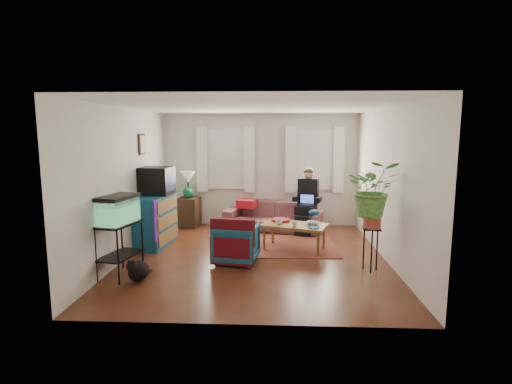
{
  "coord_description": "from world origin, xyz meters",
  "views": [
    {
      "loc": [
        0.33,
        -6.77,
        2.18
      ],
      "look_at": [
        0.0,
        0.4,
        1.1
      ],
      "focal_mm": 28.0,
      "sensor_mm": 36.0,
      "label": 1
    }
  ],
  "objects_px": {
    "side_table": "(189,212)",
    "plant_stand": "(371,249)",
    "dresser": "(154,220)",
    "coffee_table": "(294,237)",
    "aquarium_stand": "(120,250)",
    "armchair": "(237,241)",
    "sofa": "(273,211)"
  },
  "relations": [
    {
      "from": "side_table",
      "to": "coffee_table",
      "type": "relative_size",
      "value": 0.58
    },
    {
      "from": "aquarium_stand",
      "to": "side_table",
      "type": "bearing_deg",
      "value": 96.62
    },
    {
      "from": "side_table",
      "to": "coffee_table",
      "type": "bearing_deg",
      "value": -36.56
    },
    {
      "from": "sofa",
      "to": "coffee_table",
      "type": "xyz_separation_m",
      "value": [
        0.4,
        -1.55,
        -0.18
      ]
    },
    {
      "from": "side_table",
      "to": "armchair",
      "type": "distance_m",
      "value": 2.86
    },
    {
      "from": "aquarium_stand",
      "to": "plant_stand",
      "type": "relative_size",
      "value": 1.19
    },
    {
      "from": "dresser",
      "to": "side_table",
      "type": "bearing_deg",
      "value": 84.11
    },
    {
      "from": "coffee_table",
      "to": "plant_stand",
      "type": "xyz_separation_m",
      "value": [
        1.15,
        -1.1,
        0.11
      ]
    },
    {
      "from": "sofa",
      "to": "coffee_table",
      "type": "bearing_deg",
      "value": -59.66
    },
    {
      "from": "aquarium_stand",
      "to": "armchair",
      "type": "distance_m",
      "value": 1.86
    },
    {
      "from": "side_table",
      "to": "armchair",
      "type": "height_order",
      "value": "armchair"
    },
    {
      "from": "aquarium_stand",
      "to": "armchair",
      "type": "xyz_separation_m",
      "value": [
        1.7,
        0.76,
        -0.06
      ]
    },
    {
      "from": "side_table",
      "to": "aquarium_stand",
      "type": "bearing_deg",
      "value": -96.1
    },
    {
      "from": "plant_stand",
      "to": "armchair",
      "type": "bearing_deg",
      "value": 171.09
    },
    {
      "from": "plant_stand",
      "to": "dresser",
      "type": "bearing_deg",
      "value": 161.65
    },
    {
      "from": "aquarium_stand",
      "to": "coffee_table",
      "type": "height_order",
      "value": "aquarium_stand"
    },
    {
      "from": "coffee_table",
      "to": "dresser",
      "type": "bearing_deg",
      "value": -164.78
    },
    {
      "from": "dresser",
      "to": "plant_stand",
      "type": "distance_m",
      "value": 4.06
    },
    {
      "from": "side_table",
      "to": "aquarium_stand",
      "type": "relative_size",
      "value": 0.82
    },
    {
      "from": "side_table",
      "to": "plant_stand",
      "type": "bearing_deg",
      "value": -39.11
    },
    {
      "from": "dresser",
      "to": "coffee_table",
      "type": "distance_m",
      "value": 2.72
    },
    {
      "from": "sofa",
      "to": "side_table",
      "type": "distance_m",
      "value": 1.97
    },
    {
      "from": "side_table",
      "to": "coffee_table",
      "type": "distance_m",
      "value": 2.94
    },
    {
      "from": "sofa",
      "to": "side_table",
      "type": "bearing_deg",
      "value": -170.01
    },
    {
      "from": "armchair",
      "to": "coffee_table",
      "type": "relative_size",
      "value": 0.61
    },
    {
      "from": "sofa",
      "to": "plant_stand",
      "type": "distance_m",
      "value": 3.08
    },
    {
      "from": "side_table",
      "to": "armchair",
      "type": "bearing_deg",
      "value": -61.74
    },
    {
      "from": "side_table",
      "to": "plant_stand",
      "type": "relative_size",
      "value": 0.98
    },
    {
      "from": "sofa",
      "to": "coffee_table",
      "type": "relative_size",
      "value": 1.84
    },
    {
      "from": "side_table",
      "to": "plant_stand",
      "type": "height_order",
      "value": "plant_stand"
    },
    {
      "from": "dresser",
      "to": "armchair",
      "type": "bearing_deg",
      "value": -22.75
    },
    {
      "from": "plant_stand",
      "to": "side_table",
      "type": "bearing_deg",
      "value": 140.89
    }
  ]
}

